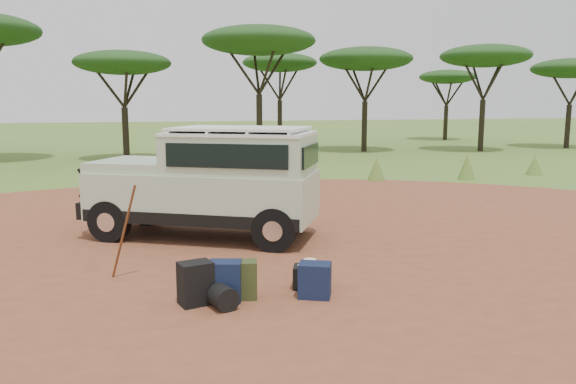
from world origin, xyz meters
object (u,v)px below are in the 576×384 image
object	(u,v)px
walking_staff	(124,232)
duffel_navy	(315,280)
hard_case	(310,277)
safari_vehicle	(211,185)
backpack_olive	(243,280)
backpack_black	(196,283)
backpack_navy	(225,281)

from	to	relation	value
walking_staff	duffel_navy	bearing A→B (deg)	-84.49
walking_staff	duffel_navy	distance (m)	2.87
walking_staff	hard_case	distance (m)	2.75
safari_vehicle	backpack_olive	world-z (taller)	safari_vehicle
backpack_black	backpack_navy	xyz separation A→B (m)	(0.38, 0.02, -0.01)
walking_staff	backpack_olive	distance (m)	2.01
safari_vehicle	backpack_navy	world-z (taller)	safari_vehicle
safari_vehicle	hard_case	bearing A→B (deg)	-46.51
safari_vehicle	duffel_navy	xyz separation A→B (m)	(0.84, -3.72, -0.78)
walking_staff	hard_case	world-z (taller)	walking_staff
backpack_olive	duffel_navy	xyz separation A→B (m)	(0.92, -0.21, -0.02)
backpack_olive	duffel_navy	distance (m)	0.94
safari_vehicle	duffel_navy	distance (m)	3.90
duffel_navy	backpack_navy	bearing A→B (deg)	-163.74
backpack_olive	hard_case	distance (m)	0.98
backpack_navy	duffel_navy	distance (m)	1.17
backpack_black	duffel_navy	bearing A→B (deg)	-20.03
safari_vehicle	backpack_navy	size ratio (longest dim) A/B	8.56
backpack_navy	backpack_olive	size ratio (longest dim) A/B	1.04
safari_vehicle	backpack_olive	bearing A→B (deg)	-62.62
backpack_black	backpack_olive	size ratio (longest dim) A/B	1.09
backpack_black	duffel_navy	distance (m)	1.55
safari_vehicle	hard_case	size ratio (longest dim) A/B	10.23
backpack_olive	backpack_navy	bearing A→B (deg)	-158.44
walking_staff	backpack_black	world-z (taller)	walking_staff
backpack_navy	duffel_navy	size ratio (longest dim) A/B	1.14
backpack_black	backpack_navy	distance (m)	0.39
safari_vehicle	backpack_black	world-z (taller)	safari_vehicle
walking_staff	duffel_navy	size ratio (longest dim) A/B	3.15
backpack_black	hard_case	size ratio (longest dim) A/B	1.25
duffel_navy	backpack_olive	bearing A→B (deg)	-168.15
safari_vehicle	duffel_navy	world-z (taller)	safari_vehicle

